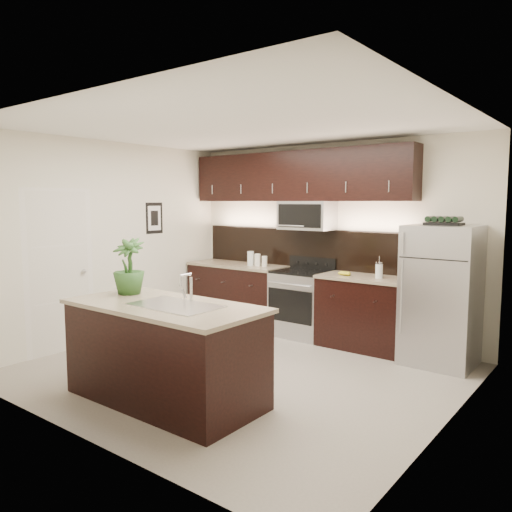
% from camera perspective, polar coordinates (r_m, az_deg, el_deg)
% --- Properties ---
extents(ground, '(4.50, 4.50, 0.00)m').
position_cam_1_polar(ground, '(5.74, -1.86, -13.01)').
color(ground, gray).
rests_on(ground, ground).
extents(room_walls, '(4.52, 4.02, 2.71)m').
position_cam_1_polar(room_walls, '(5.47, -3.08, 4.15)').
color(room_walls, silver).
rests_on(room_walls, ground).
extents(counter_run, '(3.51, 0.65, 0.94)m').
position_cam_1_polar(counter_run, '(7.20, 3.87, -5.19)').
color(counter_run, black).
rests_on(counter_run, ground).
extents(upper_fixtures, '(3.49, 0.40, 1.66)m').
position_cam_1_polar(upper_fixtures, '(7.17, 4.81, 8.18)').
color(upper_fixtures, black).
rests_on(upper_fixtures, counter_run).
extents(island, '(1.96, 0.96, 0.94)m').
position_cam_1_polar(island, '(4.90, -10.35, -10.75)').
color(island, black).
rests_on(island, ground).
extents(sink_faucet, '(0.84, 0.50, 0.28)m').
position_cam_1_polar(sink_faucet, '(4.68, -9.13, -5.41)').
color(sink_faucet, silver).
rests_on(sink_faucet, island).
extents(refrigerator, '(0.78, 0.71, 1.63)m').
position_cam_1_polar(refrigerator, '(6.18, 20.39, -4.24)').
color(refrigerator, '#B2B2B7').
rests_on(refrigerator, ground).
extents(wine_rack, '(0.40, 0.25, 0.10)m').
position_cam_1_polar(wine_rack, '(6.08, 20.70, 3.74)').
color(wine_rack, black).
rests_on(wine_rack, refrigerator).
extents(plant, '(0.43, 0.43, 0.58)m').
position_cam_1_polar(plant, '(5.32, -14.33, -1.14)').
color(plant, '#295221').
rests_on(plant, island).
extents(canisters, '(0.32, 0.13, 0.22)m').
position_cam_1_polar(canisters, '(7.42, -0.03, -0.40)').
color(canisters, silver).
rests_on(canisters, counter_run).
extents(french_press, '(0.09, 0.09, 0.27)m').
position_cam_1_polar(french_press, '(6.41, 13.88, -1.59)').
color(french_press, silver).
rests_on(french_press, counter_run).
extents(bananas, '(0.19, 0.16, 0.05)m').
position_cam_1_polar(bananas, '(6.61, 9.83, -1.92)').
color(bananas, gold).
rests_on(bananas, counter_run).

